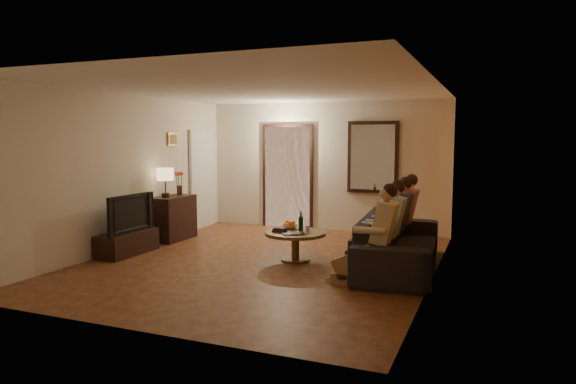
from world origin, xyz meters
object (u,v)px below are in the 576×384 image
at_px(person_d, 403,218).
at_px(wine_bottle, 301,221).
at_px(person_b, 389,230).
at_px(coffee_table, 295,246).
at_px(bowl, 290,227).
at_px(dresser, 173,218).
at_px(person_a, 379,238).
at_px(person_c, 396,223).
at_px(tv, 126,213).
at_px(table_lamp, 165,183).
at_px(laptop, 295,235).
at_px(tv_stand, 127,243).
at_px(sofa, 399,242).
at_px(dog, 351,263).

distance_m(person_d, wine_bottle, 1.69).
xyz_separation_m(person_b, coffee_table, (-1.45, 0.15, -0.38)).
distance_m(coffee_table, bowl, 0.38).
distance_m(dresser, person_a, 4.38).
bearing_deg(bowl, person_c, 8.18).
bearing_deg(person_d, dresser, -174.95).
bearing_deg(person_c, wine_bottle, -165.78).
bearing_deg(coffee_table, dresser, 165.64).
bearing_deg(tv, table_lamp, 0.00).
bearing_deg(laptop, tv, 153.90).
xyz_separation_m(person_d, coffee_table, (-1.45, -1.05, -0.38)).
bearing_deg(person_a, coffee_table, 152.71).
height_order(table_lamp, tv_stand, table_lamp).
bearing_deg(person_c, tv_stand, -165.67).
bearing_deg(sofa, dog, 154.47).
bearing_deg(sofa, bowl, 82.97).
bearing_deg(person_b, laptop, -174.33).
xyz_separation_m(sofa, laptop, (-1.45, -0.43, 0.08)).
relative_size(table_lamp, dog, 0.96).
relative_size(dresser, sofa, 0.35).
bearing_deg(dog, coffee_table, 146.17).
relative_size(tv, bowl, 4.11).
bearing_deg(person_c, sofa, -71.57).
distance_m(person_a, person_d, 1.80).
xyz_separation_m(table_lamp, tv, (0.00, -1.07, -0.41)).
relative_size(tv, sofa, 0.41).
bearing_deg(bowl, coffee_table, -50.71).
bearing_deg(person_a, person_c, 90.00).
height_order(tv, wine_bottle, tv).
bearing_deg(bowl, dresser, 169.42).
distance_m(person_a, coffee_table, 1.67).
bearing_deg(person_b, person_c, 90.00).
height_order(sofa, person_a, person_a).
bearing_deg(tv, wine_bottle, -75.62).
bearing_deg(tv, bowl, -71.85).
bearing_deg(sofa, person_d, 1.50).
height_order(person_d, wine_bottle, person_d).
distance_m(person_a, laptop, 1.43).
xyz_separation_m(tv, dog, (3.82, -0.34, -0.39)).
bearing_deg(laptop, wine_bottle, 64.81).
relative_size(person_c, wine_bottle, 3.87).
distance_m(table_lamp, bowl, 2.59).
bearing_deg(person_b, person_d, 90.00).
distance_m(person_d, coffee_table, 1.83).
relative_size(person_a, laptop, 3.65).
bearing_deg(wine_bottle, dresser, 167.87).
relative_size(person_d, dog, 2.14).
distance_m(table_lamp, tv, 1.15).
relative_size(tv, coffee_table, 1.14).
height_order(dresser, coffee_table, dresser).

